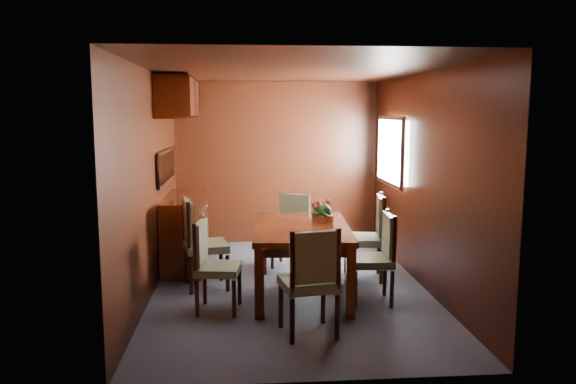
{
  "coord_description": "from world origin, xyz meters",
  "views": [
    {
      "loc": [
        -0.52,
        -6.09,
        1.96
      ],
      "look_at": [
        0.0,
        0.22,
        1.05
      ],
      "focal_mm": 35.0,
      "sensor_mm": 36.0,
      "label": 1
    }
  ],
  "objects": [
    {
      "name": "chair_right_near",
      "position": [
        0.87,
        -0.56,
        0.52
      ],
      "size": [
        0.46,
        0.47,
        0.94
      ],
      "rotation": [
        0.0,
        0.0,
        1.5
      ],
      "color": "black",
      "rests_on": "ground"
    },
    {
      "name": "dining_table",
      "position": [
        0.11,
        -0.23,
        0.64
      ],
      "size": [
        1.1,
        1.66,
        0.75
      ],
      "rotation": [
        0.0,
        0.0,
        -0.06
      ],
      "color": "#391307",
      "rests_on": "ground"
    },
    {
      "name": "chair_head",
      "position": [
        0.07,
        -1.41,
        0.55
      ],
      "size": [
        0.54,
        0.52,
        0.98
      ],
      "rotation": [
        0.0,
        0.0,
        0.18
      ],
      "color": "black",
      "rests_on": "ground"
    },
    {
      "name": "ground",
      "position": [
        0.0,
        0.0,
        0.0
      ],
      "size": [
        4.5,
        4.5,
        0.0
      ],
      "primitive_type": "plane",
      "color": "#3E4454",
      "rests_on": "ground"
    },
    {
      "name": "chair_left_near",
      "position": [
        -0.83,
        -0.69,
        0.51
      ],
      "size": [
        0.47,
        0.49,
        0.92
      ],
      "rotation": [
        0.0,
        0.0,
        -1.7
      ],
      "color": "black",
      "rests_on": "ground"
    },
    {
      "name": "room_shell",
      "position": [
        -0.1,
        0.33,
        1.63
      ],
      "size": [
        3.06,
        4.52,
        2.41
      ],
      "color": "black",
      "rests_on": "ground"
    },
    {
      "name": "flower_centerpiece",
      "position": [
        0.37,
        -0.0,
        0.88
      ],
      "size": [
        0.27,
        0.27,
        0.27
      ],
      "color": "#B05836",
      "rests_on": "dining_table"
    },
    {
      "name": "chair_right_far",
      "position": [
        0.97,
        0.25,
        0.56
      ],
      "size": [
        0.53,
        0.55,
        1.01
      ],
      "rotation": [
        0.0,
        0.0,
        1.41
      ],
      "color": "black",
      "rests_on": "ground"
    },
    {
      "name": "chair_foot",
      "position": [
        0.12,
        0.92,
        0.51
      ],
      "size": [
        0.56,
        0.55,
        0.93
      ],
      "rotation": [
        0.0,
        0.0,
        2.78
      ],
      "color": "black",
      "rests_on": "ground"
    },
    {
      "name": "chair_left_far",
      "position": [
        -1.01,
        0.05,
        0.56
      ],
      "size": [
        0.55,
        0.57,
        1.01
      ],
      "rotation": [
        0.0,
        0.0,
        -1.36
      ],
      "color": "black",
      "rests_on": "ground"
    },
    {
      "name": "sideboard",
      "position": [
        -1.25,
        1.0,
        0.45
      ],
      "size": [
        0.48,
        1.4,
        0.9
      ],
      "primitive_type": "cube",
      "color": "#391307",
      "rests_on": "ground"
    }
  ]
}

